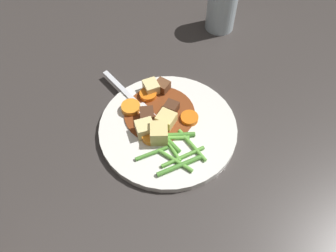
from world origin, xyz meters
TOP-DOWN VIEW (x-y plane):
  - ground_plane at (0.00, 0.00)m, footprint 3.00×3.00m
  - dinner_plate at (0.00, 0.00)m, footprint 0.25×0.25m
  - stew_sauce at (0.03, 0.00)m, footprint 0.13×0.13m
  - carrot_slice_0 at (-0.01, -0.04)m, footprint 0.05×0.05m
  - carrot_slice_1 at (-0.01, 0.04)m, footprint 0.04×0.04m
  - carrot_slice_2 at (0.08, 0.00)m, footprint 0.05×0.05m
  - carrot_slice_3 at (0.07, 0.04)m, footprint 0.05×0.05m
  - potato_chunk_0 at (0.09, -0.01)m, footprint 0.03×0.03m
  - potato_chunk_1 at (-0.02, 0.03)m, footprint 0.04×0.04m
  - potato_chunk_2 at (0.01, -0.00)m, footprint 0.04×0.04m
  - potato_chunk_3 at (0.01, 0.04)m, footprint 0.03×0.04m
  - meat_chunk_0 at (0.03, -0.02)m, footprint 0.03×0.03m
  - meat_chunk_1 at (0.01, 0.03)m, footprint 0.02×0.02m
  - meat_chunk_2 at (0.03, 0.03)m, footprint 0.03×0.03m
  - meat_chunk_3 at (0.08, -0.03)m, footprint 0.03×0.03m
  - green_bean_0 at (-0.04, 0.05)m, footprint 0.01×0.06m
  - green_bean_1 at (-0.06, -0.02)m, footprint 0.08×0.01m
  - green_bean_2 at (-0.03, -0.01)m, footprint 0.03×0.05m
  - green_bean_3 at (-0.04, 0.02)m, footprint 0.06×0.01m
  - green_bean_4 at (-0.07, 0.03)m, footprint 0.07×0.04m
  - green_bean_5 at (-0.08, 0.02)m, footprint 0.01×0.08m
  - green_bean_6 at (-0.03, 0.01)m, footprint 0.04×0.06m
  - green_bean_7 at (-0.02, 0.02)m, footprint 0.08×0.02m
  - green_bean_8 at (-0.07, 0.01)m, footprint 0.01×0.08m
  - fork at (0.09, 0.03)m, footprint 0.17×0.05m
  - water_glass at (0.21, -0.25)m, footprint 0.07×0.07m

SIDE VIEW (x-z plane):
  - ground_plane at x=0.00m, z-range 0.00..0.00m
  - dinner_plate at x=0.00m, z-range 0.00..0.01m
  - stew_sauce at x=0.03m, z-range 0.01..0.02m
  - fork at x=0.09m, z-range 0.01..0.02m
  - green_bean_0 at x=-0.04m, z-range 0.01..0.02m
  - green_bean_3 at x=-0.04m, z-range 0.01..0.02m
  - green_bean_8 at x=-0.07m, z-range 0.01..0.02m
  - green_bean_6 at x=-0.03m, z-range 0.01..0.02m
  - green_bean_4 at x=-0.07m, z-range 0.01..0.02m
  - green_bean_1 at x=-0.06m, z-range 0.01..0.02m
  - green_bean_5 at x=-0.08m, z-range 0.01..0.02m
  - green_bean_7 at x=-0.02m, z-range 0.01..0.02m
  - green_bean_2 at x=-0.03m, z-range 0.01..0.02m
  - carrot_slice_0 at x=-0.01m, z-range 0.01..0.02m
  - carrot_slice_1 at x=-0.01m, z-range 0.01..0.03m
  - carrot_slice_2 at x=0.08m, z-range 0.01..0.03m
  - carrot_slice_3 at x=0.07m, z-range 0.01..0.03m
  - meat_chunk_1 at x=0.01m, z-range 0.01..0.03m
  - meat_chunk_3 at x=0.08m, z-range 0.01..0.03m
  - meat_chunk_0 at x=0.03m, z-range 0.01..0.04m
  - potato_chunk_2 at x=0.01m, z-range 0.01..0.04m
  - meat_chunk_2 at x=0.03m, z-range 0.01..0.04m
  - potato_chunk_0 at x=0.09m, z-range 0.01..0.04m
  - potato_chunk_3 at x=0.01m, z-range 0.01..0.04m
  - potato_chunk_1 at x=-0.02m, z-range 0.01..0.05m
  - water_glass at x=0.21m, z-range 0.00..0.11m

